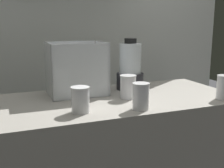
# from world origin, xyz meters

# --- Properties ---
(back_wall_unit) EXTENTS (2.60, 0.24, 2.50)m
(back_wall_unit) POSITION_xyz_m (-0.00, 0.77, 1.26)
(back_wall_unit) COLOR silver
(back_wall_unit) RESTS_ON ground_plane
(carrot_display_bin) EXTENTS (0.32, 0.24, 0.30)m
(carrot_display_bin) POSITION_xyz_m (-0.15, 0.17, 1.00)
(carrot_display_bin) COLOR white
(carrot_display_bin) RESTS_ON counter
(blender_pitcher) EXTENTS (0.17, 0.17, 0.31)m
(blender_pitcher) POSITION_xyz_m (0.19, 0.17, 1.03)
(blender_pitcher) COLOR black
(blender_pitcher) RESTS_ON counter
(juice_cup_carrot_far_left) EXTENTS (0.09, 0.09, 0.12)m
(juice_cup_carrot_far_left) POSITION_xyz_m (-0.23, -0.18, 0.95)
(juice_cup_carrot_far_left) COLOR white
(juice_cup_carrot_far_left) RESTS_ON counter
(juice_cup_pomegranate_left) EXTENTS (0.08, 0.08, 0.13)m
(juice_cup_pomegranate_left) POSITION_xyz_m (0.05, -0.24, 0.96)
(juice_cup_pomegranate_left) COLOR white
(juice_cup_pomegranate_left) RESTS_ON counter
(juice_cup_orange_middle) EXTENTS (0.09, 0.09, 0.13)m
(juice_cup_orange_middle) POSITION_xyz_m (0.08, -0.03, 0.96)
(juice_cup_orange_middle) COLOR white
(juice_cup_orange_middle) RESTS_ON counter
(juice_cup_mango_right) EXTENTS (0.08, 0.08, 0.13)m
(juice_cup_mango_right) POSITION_xyz_m (0.55, -0.24, 0.96)
(juice_cup_mango_right) COLOR white
(juice_cup_mango_right) RESTS_ON counter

